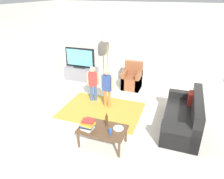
# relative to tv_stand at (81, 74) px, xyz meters

# --- Properties ---
(ground) EXTENTS (7.80, 7.80, 0.00)m
(ground) POSITION_rel_tv_stand_xyz_m (1.81, -2.30, -0.24)
(ground) COLOR beige
(wall_back) EXTENTS (6.00, 0.12, 2.70)m
(wall_back) POSITION_rel_tv_stand_xyz_m (1.81, 0.70, 1.11)
(wall_back) COLOR silver
(wall_back) RESTS_ON ground
(wall_left) EXTENTS (0.12, 6.00, 2.70)m
(wall_left) POSITION_rel_tv_stand_xyz_m (-1.19, -2.30, 1.11)
(wall_left) COLOR silver
(wall_left) RESTS_ON ground
(area_rug) EXTENTS (2.20, 1.60, 0.01)m
(area_rug) POSITION_rel_tv_stand_xyz_m (1.52, -1.78, -0.24)
(area_rug) COLOR #B28C33
(area_rug) RESTS_ON ground
(tv_stand) EXTENTS (1.20, 0.44, 0.50)m
(tv_stand) POSITION_rel_tv_stand_xyz_m (0.00, 0.00, 0.00)
(tv_stand) COLOR slate
(tv_stand) RESTS_ON ground
(tv) EXTENTS (1.10, 0.28, 0.71)m
(tv) POSITION_rel_tv_stand_xyz_m (-0.00, -0.02, 0.60)
(tv) COLOR black
(tv) RESTS_ON tv_stand
(couch) EXTENTS (0.80, 1.80, 0.86)m
(couch) POSITION_rel_tv_stand_xyz_m (3.73, -1.89, 0.05)
(couch) COLOR black
(couch) RESTS_ON ground
(armchair) EXTENTS (0.60, 0.60, 0.90)m
(armchair) POSITION_rel_tv_stand_xyz_m (1.95, -0.04, 0.05)
(armchair) COLOR brown
(armchair) RESTS_ON ground
(floor_lamp) EXTENTS (0.36, 0.36, 1.78)m
(floor_lamp) POSITION_rel_tv_stand_xyz_m (0.99, 0.15, 1.30)
(floor_lamp) COLOR #262626
(floor_lamp) RESTS_ON ground
(child_near_tv) EXTENTS (0.33, 0.22, 1.08)m
(child_near_tv) POSITION_rel_tv_stand_xyz_m (1.08, -1.32, 0.40)
(child_near_tv) COLOR #33598C
(child_near_tv) RESTS_ON ground
(child_center) EXTENTS (0.39, 0.19, 1.16)m
(child_center) POSITION_rel_tv_stand_xyz_m (1.61, -1.53, 0.45)
(child_center) COLOR orange
(child_center) RESTS_ON ground
(coffee_table) EXTENTS (1.00, 0.60, 0.42)m
(coffee_table) POSITION_rel_tv_stand_xyz_m (2.08, -3.09, 0.13)
(coffee_table) COLOR #513823
(coffee_table) RESTS_ON ground
(book_stack) EXTENTS (0.29, 0.25, 0.22)m
(book_stack) POSITION_rel_tv_stand_xyz_m (1.81, -3.21, 0.28)
(book_stack) COLOR white
(book_stack) RESTS_ON coffee_table
(bottle) EXTENTS (0.06, 0.06, 0.31)m
(bottle) POSITION_rel_tv_stand_xyz_m (2.13, -2.97, 0.30)
(bottle) COLOR #4C3319
(bottle) RESTS_ON coffee_table
(tv_remote) EXTENTS (0.17, 0.12, 0.02)m
(tv_remote) POSITION_rel_tv_stand_xyz_m (1.78, -2.99, 0.19)
(tv_remote) COLOR black
(tv_remote) RESTS_ON coffee_table
(soda_can) EXTENTS (0.07, 0.07, 0.12)m
(soda_can) POSITION_rel_tv_stand_xyz_m (2.30, -3.21, 0.24)
(soda_can) COLOR #2659B2
(soda_can) RESTS_ON coffee_table
(plate) EXTENTS (0.22, 0.22, 0.02)m
(plate) POSITION_rel_tv_stand_xyz_m (2.41, -2.99, 0.18)
(plate) COLOR white
(plate) RESTS_ON coffee_table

